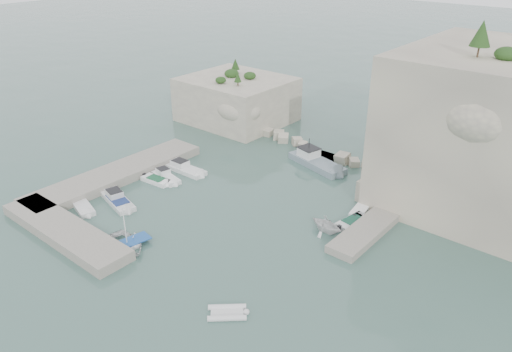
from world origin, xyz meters
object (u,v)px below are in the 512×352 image
Objects in this scene: motorboat_c at (156,182)px; tender_east_d at (379,203)px; motorboat_e at (84,211)px; tender_east_b at (352,224)px; motorboat_b at (166,180)px; motorboat_a at (185,171)px; work_boat at (317,166)px; motorboat_d at (118,203)px; inflatable_dinghy at (227,314)px; rowboat at (128,247)px; tender_east_a at (326,231)px; tender_east_c at (361,211)px.

motorboat_c is 27.03m from tender_east_d.
motorboat_e and tender_east_b have the same top height.
motorboat_b is at bearing 69.46° from motorboat_c.
work_boat is at bearing 44.21° from motorboat_a.
motorboat_b is 7.62m from motorboat_d.
tender_east_d is (22.91, 19.24, 0.00)m from motorboat_d.
tender_east_d is at bearing 9.09° from tender_east_b.
motorboat_a is 4.52m from motorboat_c.
inflatable_dinghy is 0.73× the size of tender_east_d.
motorboat_b reaches higher than inflatable_dinghy.
motorboat_a is at bearing 134.31° from tender_east_d.
motorboat_e is (-1.46, -3.47, 0.00)m from motorboat_d.
rowboat is 14.12m from inflatable_dinghy.
inflatable_dinghy is 24.79m from tender_east_d.
motorboat_a is 14.31m from motorboat_e.
rowboat is at bearing -83.26° from work_boat.
motorboat_a reaches higher than motorboat_c.
tender_east_b is 0.47× the size of work_boat.
tender_east_a is at bearing -164.38° from tender_east_d.
tender_east_d is (23.73, 12.94, 0.00)m from motorboat_c.
motorboat_e is at bearing 92.11° from rowboat.
work_boat is at bearing 48.05° from motorboat_c.
rowboat is (9.55, -1.31, 0.00)m from motorboat_e.
tender_east_d is 0.50× the size of work_boat.
rowboat is 0.54× the size of work_boat.
motorboat_b is 1.01× the size of rowboat.
work_boat reaches higher than motorboat_a.
motorboat_d is 3.76m from motorboat_e.
motorboat_e is 23.75m from inflatable_dinghy.
motorboat_c is at bearing 104.69° from tender_east_a.
tender_east_a is (13.42, 15.05, 0.00)m from rowboat.
work_boat is at bearing 57.80° from tender_east_b.
motorboat_b is 19.78m from work_boat.
tender_east_a is at bearing 39.38° from motorboat_d.
motorboat_b reaches higher than rowboat.
rowboat is 1.41× the size of tender_east_a.
tender_east_d reaches higher than tender_east_b.
motorboat_a reaches higher than tender_east_c.
motorboat_b and motorboat_d have the same top height.
motorboat_c is at bearing 102.79° from motorboat_e.
inflatable_dinghy is (22.20, -5.54, 0.00)m from motorboat_d.
motorboat_c and tender_east_b have the same top height.
motorboat_b is at bearing 101.52° from tender_east_a.
motorboat_c is 1.20× the size of tender_east_a.
rowboat is at bearing 150.26° from tender_east_b.
tender_east_b is 5.99m from tender_east_d.
tender_east_c is at bearing 56.21° from motorboat_e.
motorboat_b is at bearing -114.01° from work_boat.
work_boat reaches higher than motorboat_e.
motorboat_c is 0.66× the size of motorboat_d.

